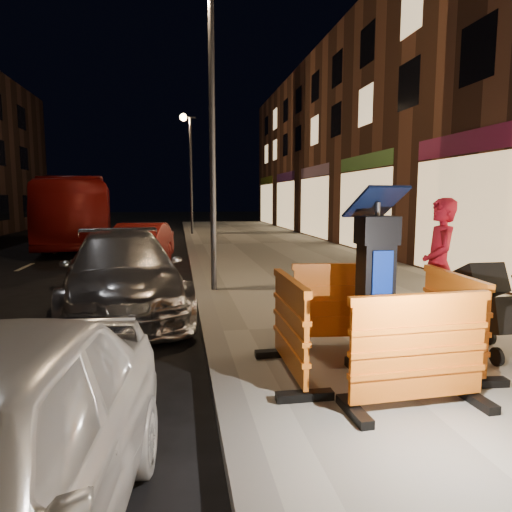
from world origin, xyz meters
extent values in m
plane|color=black|center=(0.00, 0.00, 0.00)|extent=(120.00, 120.00, 0.00)
cube|color=gray|center=(3.00, 0.00, 0.07)|extent=(6.00, 60.00, 0.15)
cube|color=slate|center=(0.00, 0.00, 0.07)|extent=(0.30, 60.00, 0.15)
cube|color=black|center=(1.65, -1.79, 1.11)|extent=(0.63, 0.63, 1.92)
cube|color=orange|center=(1.65, -2.74, 0.69)|extent=(1.40, 0.63, 1.07)
cube|color=orange|center=(1.65, -0.84, 0.69)|extent=(1.42, 0.69, 1.07)
cube|color=orange|center=(0.70, -1.79, 0.69)|extent=(0.57, 1.38, 1.07)
cube|color=orange|center=(2.60, -1.79, 0.69)|extent=(0.67, 1.41, 1.07)
imported|color=#B6B6BB|center=(-1.47, 1.99, 0.00)|extent=(2.70, 5.17, 1.43)
imported|color=maroon|center=(-1.61, 7.44, 0.00)|extent=(1.99, 4.11, 1.30)
imported|color=maroon|center=(-4.63, 14.20, 0.00)|extent=(3.78, 10.56, 2.88)
imported|color=red|center=(3.11, -0.63, 1.11)|extent=(0.66, 0.81, 1.91)
cube|color=black|center=(3.31, -1.53, 0.69)|extent=(0.57, 0.87, 1.08)
cylinder|color=#3F3F44|center=(0.25, 3.00, 3.15)|extent=(0.12, 0.12, 6.00)
cylinder|color=#3F3F44|center=(0.25, 18.00, 3.15)|extent=(0.12, 0.12, 6.00)
camera|label=1|loc=(-0.46, -6.39, 2.07)|focal=32.00mm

